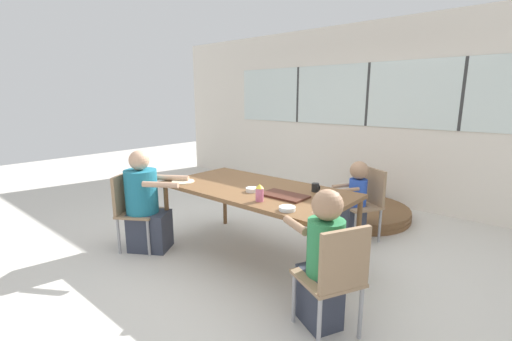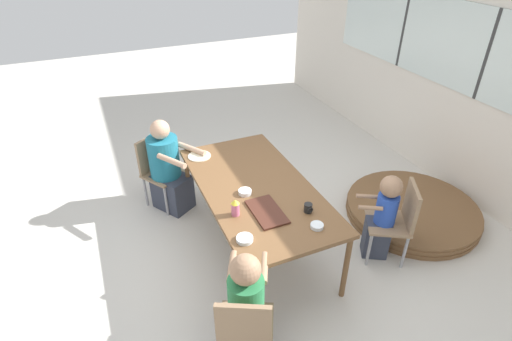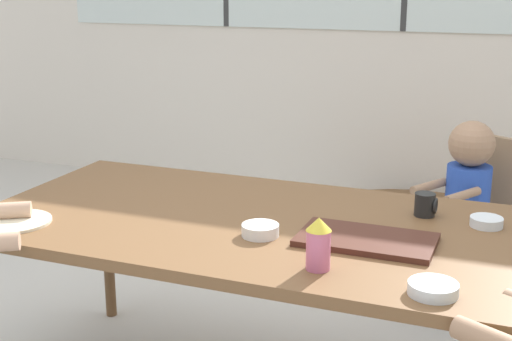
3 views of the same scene
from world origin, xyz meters
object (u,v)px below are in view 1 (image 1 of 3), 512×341
Objects in this scene: person_man_blue_shirt at (322,263)px; sippy_cup at (260,192)px; chair_for_toddler at (367,198)px; coffee_mug at (316,188)px; chair_for_man_blue_shirt at (336,273)px; person_toddler at (356,201)px; bowl_white_shallow at (333,195)px; bowl_fruit at (287,209)px; person_woman_green_shirt at (146,206)px; bowl_cereal at (252,190)px; folded_table_stack at (355,211)px; chair_for_woman_green_shirt at (131,205)px.

person_man_blue_shirt is 0.87m from sippy_cup.
coffee_mug is at bearing 111.09° from chair_for_toddler.
chair_for_man_blue_shirt is at bearing 136.46° from chair_for_toddler.
person_toddler is (-0.08, -0.13, -0.03)m from chair_for_toddler.
bowl_fruit is at bearing -98.48° from bowl_white_shallow.
person_woman_green_shirt is at bearing -153.92° from bowl_white_shallow.
person_woman_green_shirt is 9.01× the size of bowl_cereal.
person_man_blue_shirt is 0.90m from bowl_white_shallow.
person_toddler is at bearing 104.18° from person_woman_green_shirt.
bowl_cereal is at bearing 142.98° from sippy_cup.
person_woman_green_shirt reaches higher than coffee_mug.
bowl_white_shallow is at bearing -9.56° from coffee_mug.
folded_table_stack is at bearing -36.58° from person_toddler.
person_man_blue_shirt is at bearing 60.45° from person_woman_green_shirt.
bowl_cereal is (-1.03, 0.41, 0.28)m from person_man_blue_shirt.
sippy_cup is at bearing 171.43° from bowl_fruit.
sippy_cup is at bearing -37.02° from bowl_cereal.
person_woman_green_shirt is at bearing -155.38° from bowl_cereal.
person_toddler is 0.92m from bowl_white_shallow.
chair_for_toddler is at bearing -56.98° from folded_table_stack.
chair_for_woman_green_shirt is at bearing -164.96° from sippy_cup.
person_woman_green_shirt is 2.02m from bowl_white_shallow.
chair_for_toddler is 7.61× the size of bowl_white_shallow.
chair_for_toddler reaches higher than coffee_mug.
person_man_blue_shirt reaches higher than bowl_cereal.
person_toddler is 0.94m from folded_table_stack.
person_woman_green_shirt reaches higher than folded_table_stack.
sippy_cup reaches higher than folded_table_stack.
coffee_mug is at bearing 100.48° from bowl_fruit.
sippy_cup is 1.43× the size of bowl_white_shallow.
bowl_cereal is 0.08× the size of folded_table_stack.
chair_for_man_blue_shirt is at bearing -22.39° from bowl_fruit.
chair_for_man_blue_shirt and chair_for_toddler have the same top height.
chair_for_man_blue_shirt is 2.71m from folded_table_stack.
person_toddler is 1.49m from sippy_cup.
person_man_blue_shirt reaches higher than person_toddler.
folded_table_stack is at bearing 118.65° from chair_for_woman_green_shirt.
bowl_white_shallow and bowl_fruit have the same top height.
coffee_mug is 0.64m from sippy_cup.
person_man_blue_shirt is (0.41, -1.77, -0.01)m from chair_for_toddler.
folded_table_stack is (-0.49, 1.63, -0.70)m from bowl_white_shallow.
bowl_white_shallow reaches higher than folded_table_stack.
chair_for_woman_green_shirt is 0.17m from person_woman_green_shirt.
bowl_cereal is at bearing -95.66° from folded_table_stack.
folded_table_stack is (1.45, 2.60, -0.43)m from chair_for_woman_green_shirt.
chair_for_man_blue_shirt is at bearing 60.55° from chair_for_woman_green_shirt.
bowl_white_shallow is at bearing 52.65° from sippy_cup.
chair_for_woman_green_shirt and chair_for_man_blue_shirt have the same top height.
bowl_fruit reaches higher than folded_table_stack.
person_toddler reaches higher than bowl_white_shallow.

